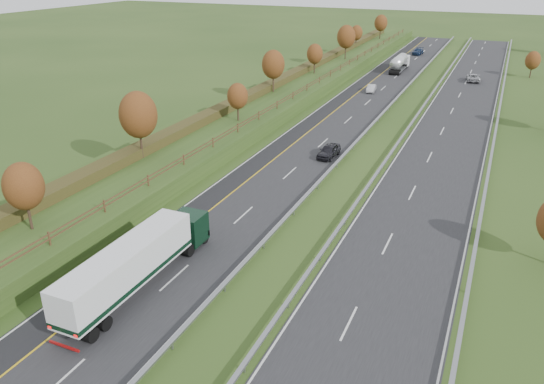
{
  "coord_description": "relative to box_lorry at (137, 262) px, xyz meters",
  "views": [
    {
      "loc": [
        22.25,
        -17.97,
        22.72
      ],
      "look_at": [
        3.53,
        24.68,
        2.2
      ],
      "focal_mm": 35.0,
      "sensor_mm": 36.0,
      "label": 1
    }
  ],
  "objects": [
    {
      "name": "box_lorry",
      "position": [
        0.0,
        0.0,
        0.0
      ],
      "size": [
        2.58,
        16.28,
        4.06
      ],
      "color": "black",
      "rests_on": "near_carriageway"
    },
    {
      "name": "far_carriageway",
      "position": [
        16.83,
        51.26,
        -2.31
      ],
      "size": [
        10.5,
        200.0,
        0.04
      ],
      "primitive_type": "cube",
      "color": "black",
      "rests_on": "ground"
    },
    {
      "name": "fence_left",
      "position": [
        -8.17,
        50.85,
        0.4
      ],
      "size": [
        0.12,
        189.06,
        1.2
      ],
      "color": "#422B19",
      "rests_on": "embankment_left"
    },
    {
      "name": "near_carriageway",
      "position": [
        0.33,
        51.26,
        -2.31
      ],
      "size": [
        10.5,
        200.0,
        0.04
      ],
      "primitive_type": "cube",
      "color": "black",
      "rests_on": "ground"
    },
    {
      "name": "car_silver_mid",
      "position": [
        0.18,
        70.28,
        -1.63
      ],
      "size": [
        1.81,
        4.13,
        1.32
      ],
      "primitive_type": "imported",
      "rotation": [
        0.0,
        0.0,
        0.1
      ],
      "color": "#B9B9BE",
      "rests_on": "near_carriageway"
    },
    {
      "name": "median_barrier_far",
      "position": [
        11.13,
        51.26,
        -1.72
      ],
      "size": [
        0.32,
        200.0,
        0.71
      ],
      "color": "gray",
      "rests_on": "ground"
    },
    {
      "name": "outer_barrier_far",
      "position": [
        22.63,
        51.26,
        -1.71
      ],
      "size": [
        0.32,
        200.0,
        0.71
      ],
      "color": "gray",
      "rests_on": "ground"
    },
    {
      "name": "ground",
      "position": [
        8.33,
        46.26,
        -2.33
      ],
      "size": [
        400.0,
        400.0,
        0.0
      ],
      "primitive_type": "plane",
      "color": "#2A4318",
      "rests_on": "ground"
    },
    {
      "name": "car_small_far",
      "position": [
        0.93,
        116.7,
        -1.52
      ],
      "size": [
        2.4,
        5.4,
        1.54
      ],
      "primitive_type": "imported",
      "rotation": [
        0.0,
        0.0,
        -0.05
      ],
      "color": "#162747",
      "rests_on": "near_carriageway"
    },
    {
      "name": "hard_shoulder",
      "position": [
        -3.42,
        51.26,
        -2.31
      ],
      "size": [
        3.0,
        200.0,
        0.04
      ],
      "primitive_type": "cube",
      "color": "black",
      "rests_on": "ground"
    },
    {
      "name": "trees_left",
      "position": [
        -12.32,
        47.89,
        4.04
      ],
      "size": [
        6.64,
        164.3,
        7.66
      ],
      "color": "#2D2116",
      "rests_on": "embankment_left"
    },
    {
      "name": "car_oncoming",
      "position": [
        16.78,
        87.7,
        -1.52
      ],
      "size": [
        3.14,
        5.78,
        1.54
      ],
      "primitive_type": "imported",
      "rotation": [
        0.0,
        0.0,
        3.25
      ],
      "color": "#A0A1A5",
      "rests_on": "far_carriageway"
    },
    {
      "name": "hedge_left",
      "position": [
        -14.67,
        51.26,
        0.22
      ],
      "size": [
        2.2,
        180.0,
        1.1
      ],
      "primitive_type": "cube",
      "color": "#363817",
      "rests_on": "embankment_left"
    },
    {
      "name": "road_tanker",
      "position": [
        0.87,
        92.62,
        -0.47
      ],
      "size": [
        2.4,
        11.22,
        3.46
      ],
      "color": "silver",
      "rests_on": "near_carriageway"
    },
    {
      "name": "lane_markings",
      "position": [
        6.73,
        51.14,
        -2.28
      ],
      "size": [
        26.75,
        200.0,
        0.01
      ],
      "color": "silver",
      "rests_on": "near_carriageway"
    },
    {
      "name": "car_dark_near",
      "position": [
        3.98,
        33.29,
        -1.5
      ],
      "size": [
        2.09,
        4.7,
        1.57
      ],
      "primitive_type": "imported",
      "rotation": [
        0.0,
        0.0,
        -0.05
      ],
      "color": "black",
      "rests_on": "near_carriageway"
    },
    {
      "name": "embankment_left",
      "position": [
        -12.67,
        51.26,
        -1.33
      ],
      "size": [
        12.0,
        200.0,
        2.0
      ],
      "primitive_type": "cube",
      "color": "#2A4318",
      "rests_on": "ground"
    },
    {
      "name": "median_barrier_near",
      "position": [
        6.03,
        51.26,
        -1.72
      ],
      "size": [
        0.32,
        200.0,
        0.71
      ],
      "color": "gray",
      "rests_on": "ground"
    }
  ]
}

